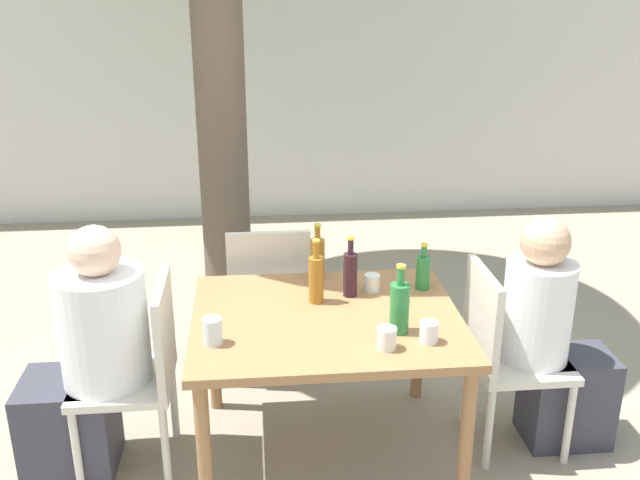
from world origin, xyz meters
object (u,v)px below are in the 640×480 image
Objects in this scene: patio_chair_1 at (503,348)px; drinking_glass_2 at (429,332)px; dining_table_front at (326,332)px; person_seated_1 at (552,346)px; drinking_glass_1 at (372,283)px; person_seated_0 at (88,364)px; green_bottle_2 at (423,271)px; patio_chair_0 at (142,366)px; amber_bottle_1 at (316,278)px; green_bottle_3 at (400,306)px; wine_bottle_4 at (350,273)px; drinking_glass_0 at (213,331)px; drinking_glass_3 at (387,338)px; amber_bottle_0 at (317,257)px; patio_chair_2 at (269,293)px.

patio_chair_1 is 0.58m from drinking_glass_2.
drinking_glass_2 is at bearing -35.81° from dining_table_front.
person_seated_1 is (0.24, -0.00, -0.00)m from patio_chair_1.
patio_chair_1 is at bearing -22.78° from drinking_glass_1.
person_seated_0 is 1.60m from green_bottle_2.
patio_chair_0 is 0.79× the size of person_seated_1.
green_bottle_3 is (0.32, -0.33, -0.00)m from amber_bottle_1.
wine_bottle_4 reaches higher than drinking_glass_2.
drinking_glass_0 is 1.24× the size of drinking_glass_3.
drinking_glass_2 is at bearing 78.93° from person_seated_0.
wine_bottle_4 is (0.17, 0.05, -0.01)m from amber_bottle_1.
amber_bottle_0 is 0.53m from green_bottle_2.
dining_table_front is 0.50m from drinking_glass_2.
drinking_glass_2 is at bearing 123.23° from patio_chair_1.
patio_chair_0 reaches higher than drinking_glass_0.
amber_bottle_0 is at bearing 90.66° from dining_table_front.
dining_table_front is 4.17× the size of amber_bottle_0.
drinking_glass_2 is at bearing -43.39° from green_bottle_3.
amber_bottle_1 reaches higher than patio_chair_2.
patio_chair_0 is at bearing -167.16° from drinking_glass_1.
person_seated_0 reaches higher than drinking_glass_2.
amber_bottle_1 is at bearing -161.72° from wine_bottle_4.
green_bottle_2 is at bearing 26.76° from dining_table_front.
green_bottle_2 is at bearing 64.77° from green_bottle_3.
patio_chair_1 is at bearing 90.00° from patio_chair_0.
patio_chair_2 reaches higher than drinking_glass_2.
wine_bottle_4 reaches higher than patio_chair_0.
drinking_glass_1 is at bearing 67.22° from patio_chair_1.
person_seated_0 is 1.40m from green_bottle_3.
drinking_glass_2 is 0.98× the size of drinking_glass_3.
person_seated_1 reaches higher than drinking_glass_3.
wine_bottle_4 is at bearing 33.55° from drinking_glass_0.
patio_chair_0 is 1.38m from green_bottle_2.
person_seated_1 is at bearing -7.60° from amber_bottle_1.
drinking_glass_0 is at bearing 175.34° from drinking_glass_2.
dining_table_front is at bearing -89.34° from amber_bottle_0.
dining_table_front is 13.25× the size of drinking_glass_2.
green_bottle_2 reaches higher than patio_chair_2.
drinking_glass_1 is (0.25, -0.18, -0.07)m from amber_bottle_0.
drinking_glass_2 is (0.43, -0.43, -0.07)m from amber_bottle_1.
amber_bottle_1 is (-0.87, 0.15, 0.33)m from patio_chair_1.
drinking_glass_1 is 0.55m from drinking_glass_2.
amber_bottle_1 reaches higher than dining_table_front.
person_seated_1 reaches higher than drinking_glass_2.
person_seated_1 is 0.90m from drinking_glass_1.
drinking_glass_1 is at bearing -35.81° from amber_bottle_0.
green_bottle_3 is (1.12, -0.19, 0.33)m from patio_chair_0.
person_seated_1 is 3.75× the size of green_bottle_3.
patio_chair_2 is 0.70m from amber_bottle_1.
green_bottle_3 is at bearing 80.62° from patio_chair_0.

